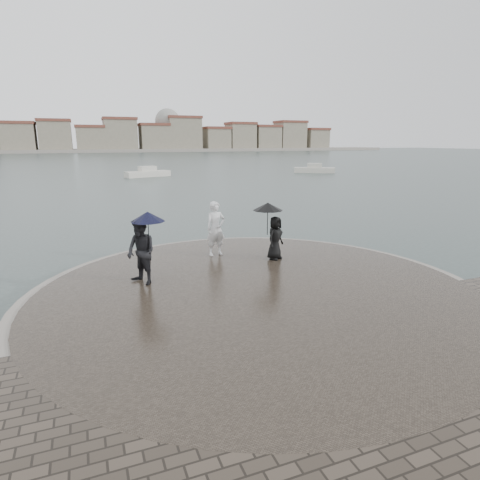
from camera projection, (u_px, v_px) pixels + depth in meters
name	position (u px, v px, depth m)	size (l,w,h in m)	color
ground	(329.00, 366.00, 7.89)	(400.00, 400.00, 0.00)	#2B3835
kerb_ring	(257.00, 296.00, 11.01)	(12.50, 12.50, 0.32)	gray
quay_tip	(257.00, 295.00, 11.01)	(11.90, 11.90, 0.36)	#2D261E
statue	(216.00, 229.00, 14.05)	(0.70, 0.46, 1.91)	silver
visitor_left	(142.00, 246.00, 11.19)	(1.27, 1.15, 2.04)	black
visitor_right	(273.00, 227.00, 13.51)	(1.19, 1.02, 1.95)	black
far_skyline	(72.00, 137.00, 149.56)	(260.00, 20.00, 37.00)	gray
boats	(161.00, 176.00, 46.14)	(46.65, 13.64, 1.50)	beige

